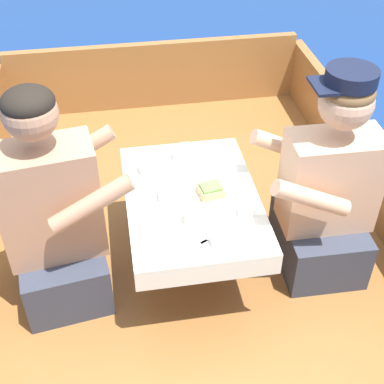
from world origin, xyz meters
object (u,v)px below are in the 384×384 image
person_port (55,220)px  coffee_cup_starboard (194,215)px  coffee_cup_port (247,210)px  sandwich (211,190)px  coffee_cup_center (221,239)px  person_starboard (326,193)px

person_port → coffee_cup_starboard: bearing=-19.2°
coffee_cup_port → coffee_cup_starboard: size_ratio=0.91×
coffee_cup_starboard → sandwich: bearing=56.8°
coffee_cup_center → person_starboard: bearing=23.9°
person_port → sandwich: person_port is taller
person_port → coffee_cup_center: person_port is taller
coffee_cup_port → person_port: bearing=172.5°
coffee_cup_port → coffee_cup_starboard: coffee_cup_starboard is taller
person_starboard → coffee_cup_port: bearing=13.4°
person_starboard → coffee_cup_starboard: (-0.61, -0.09, 0.04)m
coffee_cup_port → coffee_cup_center: coffee_cup_port is taller
sandwich → coffee_cup_starboard: 0.18m
coffee_cup_starboard → coffee_cup_port: bearing=1.9°
person_port → coffee_cup_starboard: person_port is taller
sandwich → coffee_cup_port: bearing=-49.5°
person_starboard → coffee_cup_center: 0.57m
person_starboard → coffee_cup_center: person_starboard is taller
coffee_cup_center → coffee_cup_port: bearing=46.7°
sandwich → coffee_cup_port: sandwich is taller
person_starboard → coffee_cup_port: size_ratio=10.84×
person_port → sandwich: (0.67, 0.04, 0.04)m
person_port → coffee_cup_port: size_ratio=11.01×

